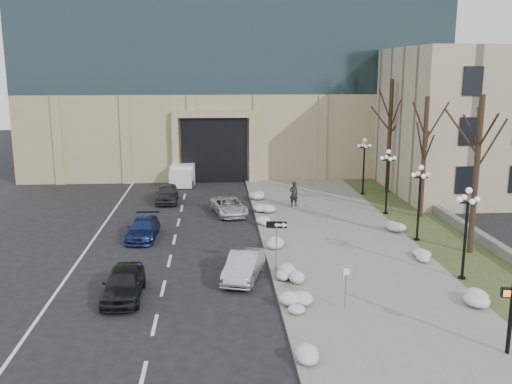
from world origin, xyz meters
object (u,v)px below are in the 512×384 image
car_c (143,229)px  lamppost_b (420,193)px  car_b (244,266)px  car_e (167,193)px  keep_sign (346,279)px  car_a (124,283)px  pedestrian (294,194)px  one_way_sign (280,231)px  lamppost_c (388,173)px  car_d (229,206)px  lamppost_a (466,221)px  traffic_signal (511,306)px  lamppost_d (364,159)px  box_truck (184,173)px

car_c → lamppost_b: size_ratio=0.90×
car_b → car_e: bearing=121.5°
car_c → keep_sign: size_ratio=2.08×
car_b → car_c: (-5.90, 7.39, -0.07)m
car_a → lamppost_b: 18.29m
pedestrian → one_way_sign: (-2.69, -14.46, 1.33)m
one_way_sign → lamppost_c: bearing=61.9°
car_d → one_way_sign: size_ratio=1.53×
lamppost_a → car_e: bearing=131.4°
one_way_sign → lamppost_b: 10.51m
car_c → lamppost_b: 17.04m
lamppost_b → traffic_signal: bearing=-96.6°
lamppost_b → lamppost_d: 13.00m
lamppost_b → car_a: bearing=-155.4°
one_way_sign → lamppost_c: (9.03, 11.83, 0.68)m
car_c → one_way_sign: bearing=-40.9°
car_d → pedestrian: pedestrian is taller
car_d → lamppost_a: bearing=-63.2°
one_way_sign → lamppost_a: 9.13m
lamppost_a → pedestrian: bearing=112.1°
car_b → keep_sign: bearing=-30.8°
pedestrian → one_way_sign: one_way_sign is taller
car_d → one_way_sign: one_way_sign is taller
traffic_signal → car_a: bearing=166.8°
car_b → lamppost_b: bearing=41.4°
lamppost_c → pedestrian: bearing=157.5°
keep_sign → lamppost_a: 7.57m
one_way_sign → lamppost_b: size_ratio=0.61×
car_b → lamppost_c: 16.33m
traffic_signal → lamppost_b: (1.61, 14.04, 1.10)m
car_e → traffic_signal: (14.43, -25.72, 1.26)m
car_b → traffic_signal: size_ratio=1.06×
pedestrian → lamppost_a: lamppost_a is taller
car_d → car_e: 6.41m
box_truck → car_e: bearing=-93.8°
car_a → car_c: bearing=91.0°
one_way_sign → traffic_signal: size_ratio=0.73×
car_e → pedestrian: pedestrian is taller
box_truck → lamppost_c: size_ratio=1.25×
car_d → lamppost_d: lamppost_d is taller
lamppost_a → lamppost_c: 13.00m
car_d → one_way_sign: 13.05m
car_e → lamppost_b: size_ratio=0.89×
box_truck → lamppost_d: 16.50m
car_a → car_c: (-0.26, 9.47, -0.11)m
lamppost_d → lamppost_c: bearing=-90.0°
lamppost_a → lamppost_c: bearing=90.0°
traffic_signal → lamppost_c: bearing=95.9°
car_c → car_d: 7.75m
car_b → pedestrian: (4.52, 14.60, 0.38)m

